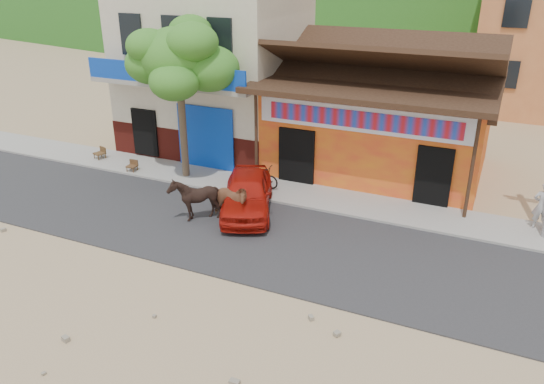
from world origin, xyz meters
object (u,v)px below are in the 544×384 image
Objects in this scene: tree at (181,100)px; cafe_chair_left at (99,148)px; pedestrian at (542,206)px; cafe_chair_right at (131,161)px; cow_tan at (229,202)px; scooter at (258,176)px; red_car at (247,193)px; cow_dark at (195,199)px.

cafe_chair_left is at bearing 178.48° from tree.
cafe_chair_right is at bearing -0.48° from pedestrian.
cafe_chair_right is (-5.64, 2.21, -0.20)m from cow_tan.
red_car is at bearing -163.20° from scooter.
pedestrian is at bearing -7.00° from red_car.
cow_tan is 0.41× the size of red_car.
red_car is 4.43× the size of cafe_chair_left.
cafe_chair_left reaches higher than cafe_chair_right.
red_car is (3.60, -1.80, -2.40)m from tree.
tree is at bearing -1.92° from pedestrian.
tree is 12.81m from pedestrian.
scooter is at bearing 2.36° from cafe_chair_right.
cow_tan is at bearing 109.76° from cow_dark.
red_car is at bearing 136.40° from cow_dark.
cafe_chair_left is (-17.00, -0.59, -0.34)m from pedestrian.
cafe_chair_left is (-8.00, 1.92, -0.15)m from red_car.
cow_tan is at bearing -38.41° from tree.
cow_dark is 0.93× the size of scooter.
cafe_chair_right is (-5.83, 1.30, -0.20)m from red_car.
cafe_chair_right is at bearing 77.48° from cow_tan.
pedestrian is (12.60, 0.71, -2.21)m from tree.
scooter is at bearing 82.15° from red_car.
cow_dark is (-1.09, -0.35, 0.07)m from cow_tan.
cow_dark is at bearing 168.41° from scooter.
cow_tan is 0.93m from red_car.
cow_dark reaches higher than cow_tan.
cafe_chair_right is at bearing 2.76° from cafe_chair_left.
cow_dark is at bearing -6.66° from cafe_chair_left.
cafe_chair_right is at bearing 144.87° from red_car.
cafe_chair_right is (-5.32, -0.62, -0.02)m from scooter.
cow_dark reaches higher than scooter.
pedestrian is at bearing 111.97° from cow_dark.
red_car is 8.23m from cafe_chair_left.
pedestrian is at bearing 20.58° from cafe_chair_left.
scooter is (3.10, 0.12, -2.58)m from tree.
cafe_chair_left is (-4.40, 0.12, -2.55)m from tree.
cow_dark is at bearing -33.60° from cafe_chair_right.
pedestrian reaches higher than scooter.
pedestrian is 1.96× the size of cafe_chair_right.
pedestrian is (9.19, 3.41, 0.18)m from cow_tan.
tree is 4.69m from red_car.
red_car reaches higher than cafe_chair_left.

